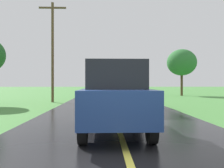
{
  "coord_description": "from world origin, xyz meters",
  "views": [
    {
      "loc": [
        -0.43,
        -3.29,
        1.43
      ],
      "look_at": [
        0.13,
        13.56,
        1.4
      ],
      "focal_mm": 37.49,
      "sensor_mm": 36.0,
      "label": 1
    }
  ],
  "objects": [
    {
      "name": "following_car",
      "position": [
        -0.14,
        3.13,
        1.07
      ],
      "size": [
        1.74,
        4.1,
        1.92
      ],
      "color": "navy",
      "rests_on": "road_surface"
    },
    {
      "name": "roadside_tree_mid_right",
      "position": [
        8.75,
        24.06,
        3.93
      ],
      "size": [
        3.46,
        3.46,
        5.49
      ],
      "color": "#4C3823",
      "rests_on": "ground"
    },
    {
      "name": "banana_truck_near",
      "position": [
        0.23,
        11.12,
        1.47
      ],
      "size": [
        2.38,
        5.82,
        2.8
      ],
      "color": "#2D2D30",
      "rests_on": "road_surface"
    },
    {
      "name": "utility_pole_roadside",
      "position": [
        -4.4,
        14.79,
        4.13
      ],
      "size": [
        2.07,
        0.2,
        7.66
      ],
      "color": "brown",
      "rests_on": "ground"
    },
    {
      "name": "banana_truck_far",
      "position": [
        0.28,
        23.25,
        1.47
      ],
      "size": [
        2.38,
        5.81,
        2.8
      ],
      "color": "#2D2D30",
      "rests_on": "road_surface"
    }
  ]
}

